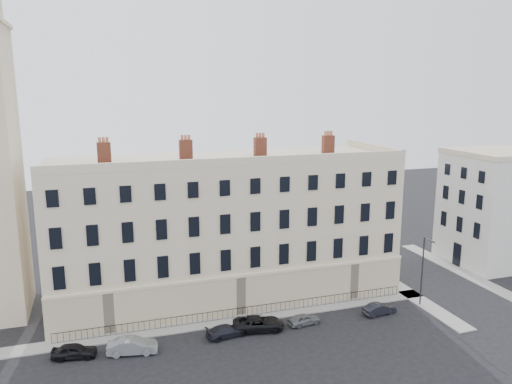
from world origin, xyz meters
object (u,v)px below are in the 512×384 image
at_px(car_d, 259,324).
at_px(streetlamp, 423,268).
at_px(car_b, 132,346).
at_px(car_a, 74,351).
at_px(car_c, 227,331).
at_px(car_f, 379,309).
at_px(car_e, 304,319).

relative_size(car_d, streetlamp, 0.65).
height_order(car_b, streetlamp, streetlamp).
bearing_deg(car_a, car_b, -90.16).
height_order(car_c, car_f, car_f).
bearing_deg(car_f, car_a, 82.96).
relative_size(car_c, streetlamp, 0.51).
relative_size(car_a, car_e, 1.15).
bearing_deg(car_e, car_c, 83.78).
bearing_deg(car_f, car_b, 84.54).
xyz_separation_m(car_c, car_e, (7.62, 0.01, -0.01)).
bearing_deg(car_e, car_a, 82.72).
relative_size(car_a, car_b, 0.87).
height_order(car_a, car_c, car_a).
distance_m(car_b, car_e, 15.97).
relative_size(car_a, car_c, 0.96).
bearing_deg(car_c, streetlamp, -97.83).
xyz_separation_m(car_c, car_d, (3.15, 0.26, 0.12)).
bearing_deg(car_c, car_e, -98.36).
height_order(car_e, car_f, car_f).
distance_m(car_b, car_f, 24.01).
xyz_separation_m(car_e, car_f, (8.04, -0.25, 0.03)).
height_order(car_c, car_d, car_d).
xyz_separation_m(car_a, car_e, (20.66, -0.37, -0.08)).
bearing_deg(streetlamp, car_c, -177.72).
bearing_deg(car_d, car_e, -83.61).
xyz_separation_m(car_b, car_d, (11.50, 0.65, -0.02)).
bearing_deg(car_e, streetlamp, -95.39).
bearing_deg(car_c, car_a, 79.96).
distance_m(car_c, car_e, 7.62).
bearing_deg(car_d, streetlamp, -80.49).
xyz_separation_m(car_b, car_f, (24.01, 0.15, -0.12)).
bearing_deg(car_c, car_d, -93.62).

